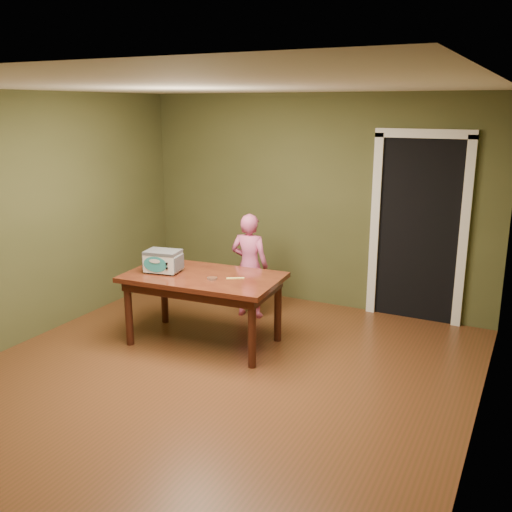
{
  "coord_description": "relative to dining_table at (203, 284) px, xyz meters",
  "views": [
    {
      "loc": [
        2.53,
        -4.04,
        2.45
      ],
      "look_at": [
        -0.03,
        1.0,
        0.95
      ],
      "focal_mm": 40.0,
      "sensor_mm": 36.0,
      "label": 1
    }
  ],
  "objects": [
    {
      "name": "dining_table",
      "position": [
        0.0,
        0.0,
        0.0
      ],
      "size": [
        1.66,
        1.01,
        0.75
      ],
      "rotation": [
        0.0,
        0.0,
        0.07
      ],
      "color": "#3B150D",
      "rests_on": "floor"
    },
    {
      "name": "room_shell",
      "position": [
        0.52,
        -0.74,
        1.06
      ],
      "size": [
        4.52,
        5.02,
        2.61
      ],
      "color": "#494B28",
      "rests_on": "ground"
    },
    {
      "name": "doorway",
      "position": [
        1.82,
        2.04,
        0.41
      ],
      "size": [
        1.1,
        0.66,
        2.25
      ],
      "color": "black",
      "rests_on": "ground"
    },
    {
      "name": "child",
      "position": [
        0.06,
        0.93,
        -0.03
      ],
      "size": [
        0.49,
        0.35,
        1.25
      ],
      "primitive_type": "imported",
      "rotation": [
        0.0,
        0.0,
        3.26
      ],
      "color": "#CD5485",
      "rests_on": "floor"
    },
    {
      "name": "baking_pan",
      "position": [
        0.17,
        -0.09,
        0.11
      ],
      "size": [
        0.1,
        0.1,
        0.02
      ],
      "color": "silver",
      "rests_on": "dining_table"
    },
    {
      "name": "spatula",
      "position": [
        0.36,
        0.04,
        0.1
      ],
      "size": [
        0.17,
        0.11,
        0.01
      ],
      "primitive_type": "cube",
      "rotation": [
        0.0,
        0.0,
        0.54
      ],
      "color": "#FFEE6E",
      "rests_on": "dining_table"
    },
    {
      "name": "floor",
      "position": [
        0.52,
        -0.74,
        -0.65
      ],
      "size": [
        5.0,
        5.0,
        0.0
      ],
      "primitive_type": "plane",
      "color": "#5C2F1A",
      "rests_on": "ground"
    },
    {
      "name": "toy_oven",
      "position": [
        -0.43,
        -0.09,
        0.23
      ],
      "size": [
        0.41,
        0.31,
        0.23
      ],
      "rotation": [
        0.0,
        0.0,
        0.17
      ],
      "color": "#4C4F54",
      "rests_on": "dining_table"
    }
  ]
}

